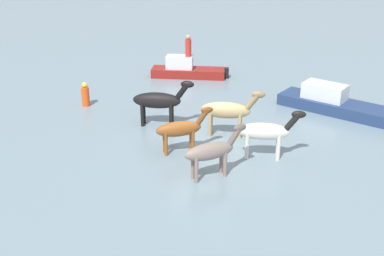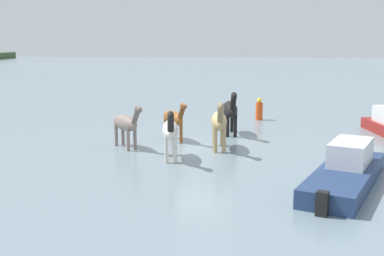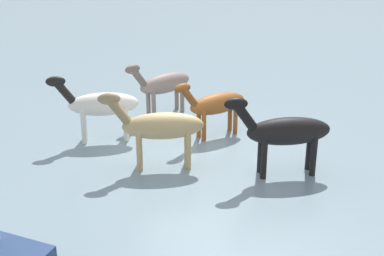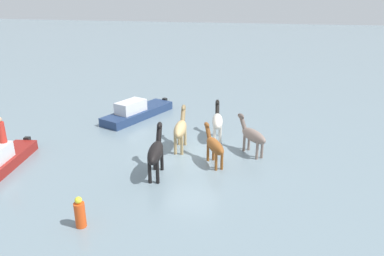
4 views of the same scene
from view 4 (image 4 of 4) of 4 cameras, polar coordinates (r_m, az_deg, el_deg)
ground_plane at (r=17.50m, az=0.12°, el=-4.43°), size 168.72×168.72×0.00m
horse_pinto_flank at (r=15.33m, az=-5.75°, el=-3.77°), size 2.60×0.91×2.00m
horse_rear_stallion at (r=19.18m, az=4.05°, el=1.14°), size 2.43×0.88×1.87m
horse_gray_outer at (r=16.32m, az=3.56°, el=-2.78°), size 2.04×1.43×1.70m
horse_chestnut_trailing at (r=17.89m, az=-1.84°, el=-0.11°), size 2.54×0.80×1.96m
horse_dark_mare at (r=17.59m, az=9.57°, el=-1.15°), size 1.97×1.73×1.77m
boat_dinghy_port at (r=18.39m, az=-27.63°, el=-4.61°), size 4.28×1.77×1.32m
boat_tender_starboard at (r=23.01m, az=-8.72°, el=2.41°), size 5.41×3.27×1.36m
person_helmsman_aft at (r=17.92m, az=-27.97°, el=-0.40°), size 0.32×0.32×1.19m
buoy_channel_marker at (r=12.88m, az=-17.33°, el=-12.79°), size 0.36×0.36×1.14m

